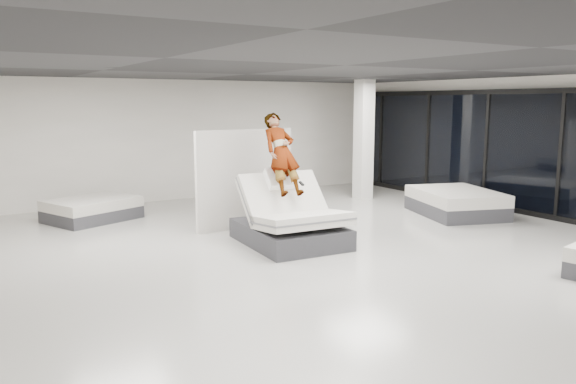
# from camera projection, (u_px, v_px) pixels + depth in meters

# --- Properties ---
(room) EXTENTS (14.00, 14.04, 3.20)m
(room) POSITION_uv_depth(u_px,v_px,m) (344.00, 164.00, 9.27)
(room) COLOR #AAA6A0
(room) RESTS_ON ground
(hero_bed) EXTENTS (1.72, 2.20, 1.39)m
(hero_bed) POSITION_uv_depth(u_px,v_px,m) (291.00, 223.00, 10.39)
(hero_bed) COLOR #323237
(hero_bed) RESTS_ON floor
(person) EXTENTS (0.74, 1.71, 1.31)m
(person) POSITION_uv_depth(u_px,v_px,m) (282.00, 171.00, 10.54)
(person) COLOR slate
(person) RESTS_ON hero_bed
(remote) EXTENTS (0.06, 0.14, 0.08)m
(remote) POSITION_uv_depth(u_px,v_px,m) (301.00, 183.00, 10.36)
(remote) COLOR black
(remote) RESTS_ON person
(divider_panel) EXTENTS (2.26, 0.26, 2.06)m
(divider_panel) POSITION_uv_depth(u_px,v_px,m) (245.00, 179.00, 11.71)
(divider_panel) COLOR silver
(divider_panel) RESTS_ON floor
(flat_bed_right_far) EXTENTS (2.19, 2.53, 0.59)m
(flat_bed_right_far) POSITION_uv_depth(u_px,v_px,m) (456.00, 203.00, 13.09)
(flat_bed_right_far) COLOR #323237
(flat_bed_right_far) RESTS_ON floor
(flat_bed_left_far) EXTENTS (2.18, 1.93, 0.49)m
(flat_bed_left_far) POSITION_uv_depth(u_px,v_px,m) (92.00, 209.00, 12.51)
(flat_bed_left_far) COLOR #323237
(flat_bed_left_far) RESTS_ON floor
(column) EXTENTS (0.40, 0.40, 3.20)m
(column) POSITION_uv_depth(u_px,v_px,m) (364.00, 140.00, 15.11)
(column) COLOR silver
(column) RESTS_ON floor
(storefront_glazing) EXTENTS (0.12, 13.40, 2.92)m
(storefront_glazing) POSITION_uv_depth(u_px,v_px,m) (561.00, 156.00, 12.29)
(storefront_glazing) COLOR #1D2230
(storefront_glazing) RESTS_ON floor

